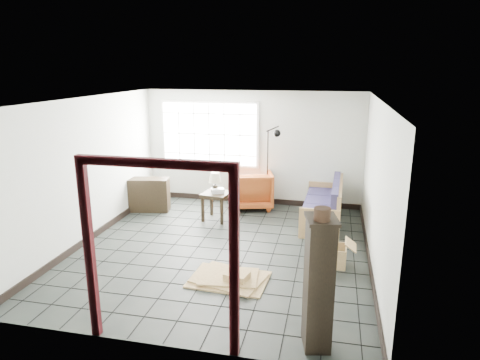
% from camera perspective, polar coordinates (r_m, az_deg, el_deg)
% --- Properties ---
extents(ground, '(5.50, 5.50, 0.00)m').
position_cam_1_polar(ground, '(7.63, -2.36, -9.19)').
color(ground, black).
rests_on(ground, ground).
extents(room_shell, '(5.02, 5.52, 2.61)m').
position_cam_1_polar(room_shell, '(7.14, -2.44, 3.30)').
color(room_shell, silver).
rests_on(room_shell, ground).
extents(window_panel, '(2.32, 0.08, 1.52)m').
position_cam_1_polar(window_panel, '(9.95, -4.09, 6.14)').
color(window_panel, silver).
rests_on(window_panel, ground).
extents(doorway_trim, '(1.80, 0.08, 2.20)m').
position_cam_1_polar(doorway_trim, '(4.74, -10.92, -6.88)').
color(doorway_trim, '#3C0D12').
rests_on(doorway_trim, ground).
extents(futon_sofa, '(0.80, 1.99, 0.87)m').
position_cam_1_polar(futon_sofa, '(8.93, 11.31, -3.64)').
color(futon_sofa, olive).
rests_on(futon_sofa, ground).
extents(armchair, '(1.10, 1.06, 0.93)m').
position_cam_1_polar(armchair, '(9.66, 1.53, -0.98)').
color(armchair, maroon).
rests_on(armchair, ground).
extents(side_table, '(0.61, 0.61, 0.59)m').
position_cam_1_polar(side_table, '(8.88, -3.17, -2.34)').
color(side_table, black).
rests_on(side_table, ground).
extents(table_lamp, '(0.31, 0.31, 0.41)m').
position_cam_1_polar(table_lamp, '(8.84, -3.35, 0.20)').
color(table_lamp, black).
rests_on(table_lamp, side_table).
extents(projector, '(0.32, 0.29, 0.09)m').
position_cam_1_polar(projector, '(8.82, -3.00, -1.43)').
color(projector, silver).
rests_on(projector, side_table).
extents(floor_lamp, '(0.51, 0.47, 1.90)m').
position_cam_1_polar(floor_lamp, '(9.36, 4.24, 1.93)').
color(floor_lamp, black).
rests_on(floor_lamp, ground).
extents(console_shelf, '(1.00, 0.54, 0.74)m').
position_cam_1_polar(console_shelf, '(9.68, -12.24, -1.91)').
color(console_shelf, black).
rests_on(console_shelf, ground).
extents(tall_shelf, '(0.41, 0.48, 1.56)m').
position_cam_1_polar(tall_shelf, '(4.96, 10.44, -13.31)').
color(tall_shelf, black).
rests_on(tall_shelf, ground).
extents(pot, '(0.23, 0.23, 0.13)m').
position_cam_1_polar(pot, '(4.55, 10.90, -4.47)').
color(pot, black).
rests_on(pot, tall_shelf).
extents(open_box, '(0.80, 0.42, 0.45)m').
position_cam_1_polar(open_box, '(7.17, 11.98, -9.75)').
color(open_box, olive).
rests_on(open_box, ground).
extents(cardboard_pile, '(1.20, 0.98, 0.17)m').
position_cam_1_polar(cardboard_pile, '(6.58, -1.35, -12.92)').
color(cardboard_pile, olive).
rests_on(cardboard_pile, ground).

